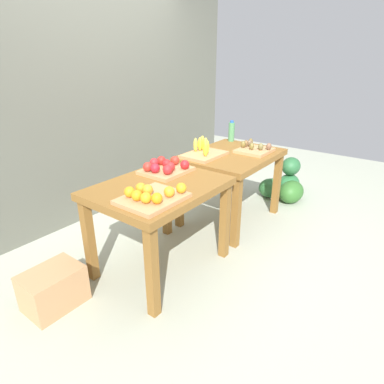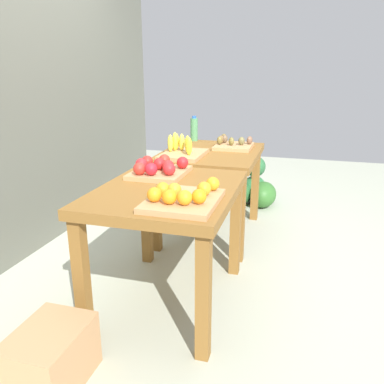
{
  "view_description": "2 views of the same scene",
  "coord_description": "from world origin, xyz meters",
  "px_view_note": "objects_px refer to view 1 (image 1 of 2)",
  "views": [
    {
      "loc": [
        -2.28,
        -1.62,
        1.68
      ],
      "look_at": [
        -0.08,
        0.04,
        0.53
      ],
      "focal_mm": 30.1,
      "sensor_mm": 36.0,
      "label": 1
    },
    {
      "loc": [
        -2.64,
        -0.75,
        1.43
      ],
      "look_at": [
        0.04,
        0.02,
        0.55
      ],
      "focal_mm": 36.31,
      "sensor_mm": 36.0,
      "label": 2
    }
  ],
  "objects_px": {
    "display_table_left": "(159,198)",
    "orange_bin": "(152,196)",
    "cardboard_produce_box": "(53,288)",
    "kiwi_bin": "(254,149)",
    "water_bottle": "(231,132)",
    "banana_crate": "(204,152)",
    "watermelon_pile": "(286,184)",
    "apple_bin": "(165,168)",
    "display_table_right": "(231,164)"
  },
  "relations": [
    {
      "from": "display_table_right",
      "to": "watermelon_pile",
      "type": "relative_size",
      "value": 1.64
    },
    {
      "from": "cardboard_produce_box",
      "to": "kiwi_bin",
      "type": "bearing_deg",
      "value": -11.84
    },
    {
      "from": "banana_crate",
      "to": "water_bottle",
      "type": "distance_m",
      "value": 0.72
    },
    {
      "from": "kiwi_bin",
      "to": "banana_crate",
      "type": "bearing_deg",
      "value": 143.27
    },
    {
      "from": "watermelon_pile",
      "to": "apple_bin",
      "type": "bearing_deg",
      "value": 167.09
    },
    {
      "from": "orange_bin",
      "to": "water_bottle",
      "type": "xyz_separation_m",
      "value": [
        1.84,
        0.46,
        0.08
      ]
    },
    {
      "from": "apple_bin",
      "to": "water_bottle",
      "type": "relative_size",
      "value": 1.66
    },
    {
      "from": "display_table_right",
      "to": "kiwi_bin",
      "type": "xyz_separation_m",
      "value": [
        0.2,
        -0.15,
        0.14
      ]
    },
    {
      "from": "display_table_left",
      "to": "banana_crate",
      "type": "bearing_deg",
      "value": 11.94
    },
    {
      "from": "orange_bin",
      "to": "water_bottle",
      "type": "height_order",
      "value": "water_bottle"
    },
    {
      "from": "display_table_left",
      "to": "kiwi_bin",
      "type": "distance_m",
      "value": 1.34
    },
    {
      "from": "apple_bin",
      "to": "water_bottle",
      "type": "height_order",
      "value": "water_bottle"
    },
    {
      "from": "display_table_left",
      "to": "banana_crate",
      "type": "height_order",
      "value": "banana_crate"
    },
    {
      "from": "apple_bin",
      "to": "kiwi_bin",
      "type": "height_order",
      "value": "apple_bin"
    },
    {
      "from": "banana_crate",
      "to": "kiwi_bin",
      "type": "xyz_separation_m",
      "value": [
        0.45,
        -0.33,
        -0.01
      ]
    },
    {
      "from": "apple_bin",
      "to": "banana_crate",
      "type": "relative_size",
      "value": 0.91
    },
    {
      "from": "display_table_left",
      "to": "banana_crate",
      "type": "distance_m",
      "value": 0.91
    },
    {
      "from": "orange_bin",
      "to": "cardboard_produce_box",
      "type": "height_order",
      "value": "orange_bin"
    },
    {
      "from": "kiwi_bin",
      "to": "cardboard_produce_box",
      "type": "bearing_deg",
      "value": 168.16
    },
    {
      "from": "banana_crate",
      "to": "cardboard_produce_box",
      "type": "bearing_deg",
      "value": 176.11
    },
    {
      "from": "display_table_left",
      "to": "watermelon_pile",
      "type": "bearing_deg",
      "value": -7.37
    },
    {
      "from": "display_table_right",
      "to": "kiwi_bin",
      "type": "relative_size",
      "value": 2.89
    },
    {
      "from": "display_table_right",
      "to": "banana_crate",
      "type": "relative_size",
      "value": 2.36
    },
    {
      "from": "kiwi_bin",
      "to": "water_bottle",
      "type": "xyz_separation_m",
      "value": [
        0.26,
        0.43,
        0.08
      ]
    },
    {
      "from": "watermelon_pile",
      "to": "water_bottle",
      "type": "bearing_deg",
      "value": 132.34
    },
    {
      "from": "display_table_left",
      "to": "cardboard_produce_box",
      "type": "height_order",
      "value": "display_table_left"
    },
    {
      "from": "display_table_right",
      "to": "watermelon_pile",
      "type": "bearing_deg",
      "value": -15.67
    },
    {
      "from": "banana_crate",
      "to": "water_bottle",
      "type": "height_order",
      "value": "water_bottle"
    },
    {
      "from": "display_table_left",
      "to": "orange_bin",
      "type": "distance_m",
      "value": 0.35
    },
    {
      "from": "banana_crate",
      "to": "water_bottle",
      "type": "bearing_deg",
      "value": 7.76
    },
    {
      "from": "apple_bin",
      "to": "kiwi_bin",
      "type": "xyz_separation_m",
      "value": [
        1.07,
        -0.3,
        -0.01
      ]
    },
    {
      "from": "apple_bin",
      "to": "kiwi_bin",
      "type": "relative_size",
      "value": 1.11
    },
    {
      "from": "display_table_left",
      "to": "display_table_right",
      "type": "distance_m",
      "value": 1.12
    },
    {
      "from": "orange_bin",
      "to": "watermelon_pile",
      "type": "xyz_separation_m",
      "value": [
        2.34,
        -0.09,
        -0.62
      ]
    },
    {
      "from": "water_bottle",
      "to": "apple_bin",
      "type": "bearing_deg",
      "value": -174.38
    },
    {
      "from": "display_table_left",
      "to": "kiwi_bin",
      "type": "bearing_deg",
      "value": -6.5
    },
    {
      "from": "orange_bin",
      "to": "watermelon_pile",
      "type": "bearing_deg",
      "value": -2.28
    },
    {
      "from": "display_table_left",
      "to": "apple_bin",
      "type": "height_order",
      "value": "apple_bin"
    },
    {
      "from": "orange_bin",
      "to": "watermelon_pile",
      "type": "relative_size",
      "value": 0.7
    },
    {
      "from": "kiwi_bin",
      "to": "water_bottle",
      "type": "bearing_deg",
      "value": 59.2
    },
    {
      "from": "water_bottle",
      "to": "orange_bin",
      "type": "bearing_deg",
      "value": -166.06
    },
    {
      "from": "banana_crate",
      "to": "watermelon_pile",
      "type": "height_order",
      "value": "banana_crate"
    },
    {
      "from": "orange_bin",
      "to": "water_bottle",
      "type": "relative_size",
      "value": 1.84
    },
    {
      "from": "display_table_left",
      "to": "kiwi_bin",
      "type": "height_order",
      "value": "kiwi_bin"
    },
    {
      "from": "apple_bin",
      "to": "display_table_right",
      "type": "bearing_deg",
      "value": -9.79
    },
    {
      "from": "display_table_right",
      "to": "banana_crate",
      "type": "xyz_separation_m",
      "value": [
        -0.25,
        0.18,
        0.15
      ]
    },
    {
      "from": "apple_bin",
      "to": "watermelon_pile",
      "type": "relative_size",
      "value": 0.63
    },
    {
      "from": "cardboard_produce_box",
      "to": "display_table_left",
      "type": "bearing_deg",
      "value": -19.92
    },
    {
      "from": "watermelon_pile",
      "to": "cardboard_produce_box",
      "type": "distance_m",
      "value": 2.96
    },
    {
      "from": "display_table_left",
      "to": "water_bottle",
      "type": "distance_m",
      "value": 1.62
    }
  ]
}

